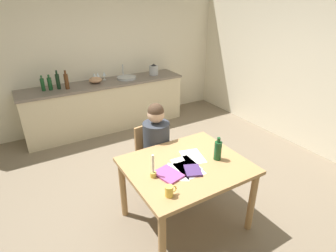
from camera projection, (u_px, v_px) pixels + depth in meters
ground_plane at (167, 192)px, 3.53m from camera, size 5.20×5.20×0.04m
wall_back at (96, 56)px, 4.98m from camera, size 5.20×0.12×2.60m
wall_right at (311, 68)px, 4.17m from camera, size 0.12×5.20×2.60m
kitchen_counter at (107, 105)px, 5.07m from camera, size 2.95×0.64×0.90m
dining_table at (186, 173)px, 2.77m from camera, size 1.19×1.00×0.76m
chair_at_table at (153, 155)px, 3.42m from camera, size 0.45×0.45×0.85m
person_seated at (160, 145)px, 3.22m from camera, size 0.37×0.62×1.19m
coffee_mug at (169, 191)px, 2.26m from camera, size 0.11×0.07×0.10m
candlestick at (153, 171)px, 2.50m from camera, size 0.06×0.06×0.24m
book_magazine at (168, 174)px, 2.54m from camera, size 0.25×0.29×0.02m
book_cookery at (193, 171)px, 2.60m from camera, size 0.21×0.24×0.02m
paper_letter at (189, 169)px, 2.64m from camera, size 0.22×0.30×0.00m
paper_bill at (193, 157)px, 2.85m from camera, size 0.28×0.34×0.00m
paper_envelope at (178, 172)px, 2.60m from camera, size 0.34×0.36×0.00m
paper_receipt at (186, 164)px, 2.71m from camera, size 0.22×0.30×0.00m
wine_bottle_on_table at (218, 150)px, 2.76m from camera, size 0.08×0.08×0.25m
sink_unit at (126, 78)px, 5.07m from camera, size 0.36×0.36×0.24m
bottle_oil at (43, 84)px, 4.37m from camera, size 0.06×0.06×0.26m
bottle_vinegar at (50, 84)px, 4.42m from camera, size 0.07×0.07×0.25m
bottle_wine_red at (58, 81)px, 4.46m from camera, size 0.06×0.06×0.31m
bottle_sauce at (66, 81)px, 4.45m from camera, size 0.07×0.07×0.31m
mixing_bowl at (95, 80)px, 4.81m from camera, size 0.23×0.23×0.10m
stovetop_kettle at (154, 70)px, 5.30m from camera, size 0.18×0.18×0.22m
wine_glass_near_sink at (104, 74)px, 4.97m from camera, size 0.07×0.07×0.15m
wine_glass_by_kettle at (98, 75)px, 4.92m from camera, size 0.07×0.07×0.15m
wine_glass_back_left at (94, 75)px, 4.88m from camera, size 0.07×0.07×0.15m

